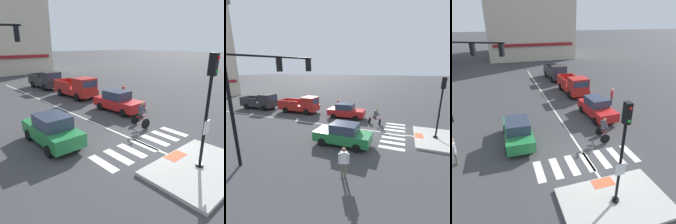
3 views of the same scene
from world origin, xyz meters
TOP-DOWN VIEW (x-y plane):
  - ground_plane at (0.00, 0.00)m, footprint 300.00×300.00m
  - traffic_island at (0.00, -2.98)m, footprint 4.80×3.03m
  - tactile_pad_front at (0.00, -1.81)m, footprint 1.10×0.60m
  - signal_pole at (0.00, -2.99)m, footprint 0.44×0.38m
  - crosswalk_stripe_a at (-2.80, 0.11)m, footprint 0.44×1.80m
  - crosswalk_stripe_b at (-1.87, 0.11)m, footprint 0.44×1.80m
  - crosswalk_stripe_c at (-0.93, 0.11)m, footprint 0.44×1.80m
  - crosswalk_stripe_d at (0.00, 0.11)m, footprint 0.44×1.80m
  - crosswalk_stripe_e at (0.93, 0.11)m, footprint 0.44×1.80m
  - crosswalk_stripe_f at (1.87, 0.11)m, footprint 0.44×1.80m
  - crosswalk_stripe_g at (2.80, 0.11)m, footprint 0.44×1.80m
  - lane_centre_line at (0.09, 10.00)m, footprint 0.14×28.00m
  - car_red_eastbound_mid at (3.16, 5.55)m, footprint 2.00×4.18m
  - car_green_westbound_near at (-3.52, 3.48)m, footprint 1.87×4.11m
  - pickup_truck_charcoal_eastbound_distant at (3.06, 17.98)m, footprint 2.20×5.17m
  - pickup_truck_red_eastbound_far at (3.30, 11.50)m, footprint 2.20×5.17m
  - cyclist at (1.94, 2.04)m, footprint 0.82×1.18m
  - pedestrian_waiting_far_side at (5.65, 7.48)m, footprint 0.41×0.43m

SIDE VIEW (x-z plane):
  - ground_plane at x=0.00m, z-range 0.00..0.00m
  - crosswalk_stripe_a at x=-2.80m, z-range 0.00..0.01m
  - crosswalk_stripe_b at x=-1.87m, z-range 0.00..0.01m
  - crosswalk_stripe_c at x=-0.93m, z-range 0.00..0.01m
  - crosswalk_stripe_d at x=0.00m, z-range 0.00..0.01m
  - crosswalk_stripe_e at x=0.93m, z-range 0.00..0.01m
  - crosswalk_stripe_f at x=1.87m, z-range 0.00..0.01m
  - crosswalk_stripe_g at x=2.80m, z-range 0.00..0.01m
  - lane_centre_line at x=0.09m, z-range 0.00..0.01m
  - traffic_island at x=0.00m, z-range 0.00..0.15m
  - tactile_pad_front at x=0.00m, z-range 0.15..0.16m
  - car_red_eastbound_mid at x=3.16m, z-range -0.01..1.63m
  - car_green_westbound_near at x=-3.52m, z-range -0.01..1.63m
  - cyclist at x=1.94m, z-range 0.03..1.71m
  - pickup_truck_charcoal_eastbound_distant at x=3.06m, z-range -0.06..2.02m
  - pickup_truck_red_eastbound_far at x=3.30m, z-range -0.06..2.02m
  - pedestrian_waiting_far_side at x=5.65m, z-range 0.15..1.82m
  - signal_pole at x=0.00m, z-range 0.63..5.31m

